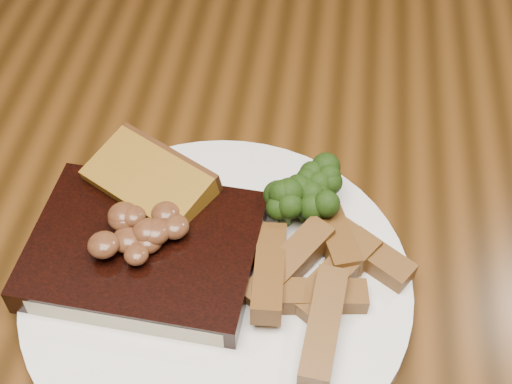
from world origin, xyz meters
TOP-DOWN VIEW (x-y plane):
  - dining_table at (0.00, 0.00)m, footprint 1.60×0.90m
  - chair_far at (-0.03, 0.59)m, footprint 0.47×0.47m
  - plate at (-0.00, -0.06)m, footprint 0.32×0.32m
  - steak at (-0.06, -0.05)m, footprint 0.18×0.14m
  - steak_bone at (-0.06, -0.11)m, footprint 0.15×0.02m
  - mushroom_pile at (-0.06, -0.05)m, footprint 0.07×0.07m
  - garlic_bread at (-0.07, 0.01)m, footprint 0.11×0.10m
  - potato_wedges at (0.08, -0.06)m, footprint 0.11×0.11m
  - broccoli_cluster at (0.05, 0.01)m, footprint 0.07×0.07m

SIDE VIEW (x-z plane):
  - chair_far at x=-0.03m, z-range 0.04..0.93m
  - dining_table at x=0.00m, z-range 0.28..1.03m
  - plate at x=0.00m, z-range 0.75..0.76m
  - steak_bone at x=-0.06m, z-range 0.76..0.78m
  - garlic_bread at x=-0.07m, z-range 0.76..0.78m
  - potato_wedges at x=0.08m, z-range 0.76..0.79m
  - steak at x=-0.06m, z-range 0.76..0.79m
  - broccoli_cluster at x=0.05m, z-range 0.76..0.80m
  - mushroom_pile at x=-0.06m, z-range 0.79..0.81m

